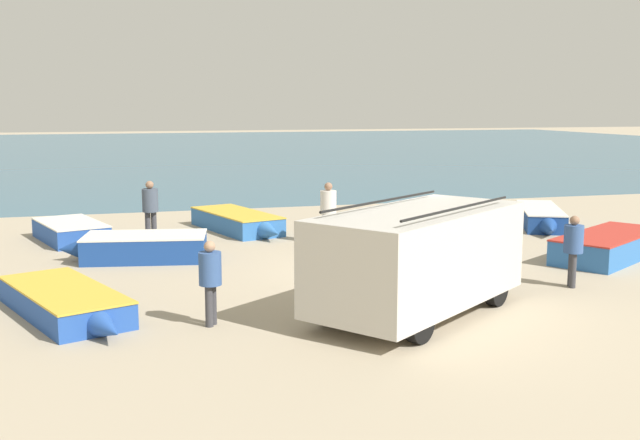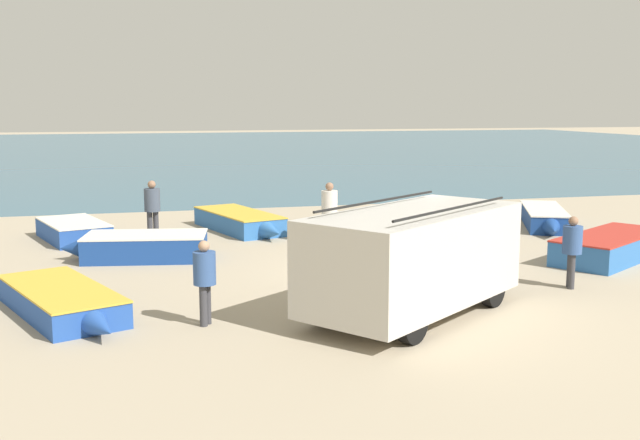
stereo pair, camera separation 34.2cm
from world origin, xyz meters
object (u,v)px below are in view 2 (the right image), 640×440
(fishing_rowboat_2, at_px, (141,247))
(fisherman_0, at_px, (152,205))
(parked_van, at_px, (414,257))
(fishing_rowboat_5, at_px, (72,230))
(fishing_rowboat_0, at_px, (544,218))
(fishing_rowboat_4, at_px, (614,246))
(fishing_rowboat_6, at_px, (241,222))
(fishing_rowboat_3, at_px, (63,301))
(fisherman_3, at_px, (329,207))
(fishing_rowboat_1, at_px, (420,246))
(fisherman_2, at_px, (205,275))
(fisherman_1, at_px, (572,245))

(fishing_rowboat_2, relative_size, fisherman_0, 2.19)
(parked_van, distance_m, fishing_rowboat_5, 12.52)
(fishing_rowboat_0, bearing_deg, fishing_rowboat_5, -70.72)
(fishing_rowboat_4, xyz_separation_m, fishing_rowboat_6, (-9.02, 6.88, -0.04))
(fishing_rowboat_0, height_order, fishing_rowboat_3, fishing_rowboat_0)
(fishing_rowboat_0, xyz_separation_m, fishing_rowboat_2, (-13.28, -2.06, 0.03))
(fishing_rowboat_5, height_order, fisherman_3, fisherman_3)
(fishing_rowboat_1, xyz_separation_m, fisherman_3, (-1.87, 2.47, 0.80))
(fishing_rowboat_1, height_order, fishing_rowboat_2, fishing_rowboat_2)
(fishing_rowboat_3, bearing_deg, fishing_rowboat_1, 89.68)
(fishing_rowboat_0, bearing_deg, fisherman_2, -30.35)
(fishing_rowboat_2, relative_size, fishing_rowboat_6, 0.81)
(fisherman_1, height_order, fisherman_3, fisherman_3)
(fisherman_0, bearing_deg, fishing_rowboat_2, -18.95)
(parked_van, xyz_separation_m, fisherman_3, (0.39, 7.75, -0.07))
(parked_van, relative_size, fishing_rowboat_6, 1.08)
(fishing_rowboat_3, distance_m, fisherman_2, 3.07)
(fishing_rowboat_3, bearing_deg, fisherman_3, 108.40)
(fisherman_0, height_order, fisherman_1, fisherman_0)
(fishing_rowboat_4, xyz_separation_m, fisherman_1, (-2.99, -2.61, 0.63))
(fishing_rowboat_0, bearing_deg, parked_van, -18.10)
(fishing_rowboat_4, bearing_deg, parked_van, 175.35)
(fishing_rowboat_2, distance_m, fisherman_3, 5.60)
(parked_van, xyz_separation_m, fisherman_0, (-4.65, 9.62, -0.07))
(fishing_rowboat_3, distance_m, fisherman_1, 10.93)
(fisherman_1, bearing_deg, fishing_rowboat_6, 145.22)
(fishing_rowboat_5, xyz_separation_m, fisherman_1, (11.25, -9.20, 0.68))
(fishing_rowboat_3, height_order, fishing_rowboat_6, fishing_rowboat_6)
(fishing_rowboat_2, xyz_separation_m, fishing_rowboat_3, (-1.61, -5.09, -0.07))
(fishing_rowboat_0, distance_m, fishing_rowboat_4, 5.23)
(fishing_rowboat_0, xyz_separation_m, fishing_rowboat_1, (-5.95, -3.57, -0.02))
(fishing_rowboat_1, distance_m, fisherman_2, 8.05)
(parked_van, distance_m, fisherman_1, 4.36)
(fishing_rowboat_2, height_order, fisherman_0, fisherman_0)
(fishing_rowboat_0, height_order, fishing_rowboat_6, fishing_rowboat_0)
(fisherman_0, bearing_deg, fisherman_3, 59.07)
(fishing_rowboat_0, bearing_deg, fisherman_1, -2.59)
(fishing_rowboat_1, xyz_separation_m, fisherman_2, (-6.30, -4.97, 0.68))
(fishing_rowboat_3, height_order, fishing_rowboat_5, fishing_rowboat_5)
(fisherman_1, bearing_deg, fishing_rowboat_4, 63.94)
(fisherman_1, bearing_deg, fisherman_3, 142.65)
(fishing_rowboat_2, bearing_deg, fisherman_3, -160.31)
(fishing_rowboat_0, distance_m, fishing_rowboat_5, 15.32)
(fisherman_3, bearing_deg, fishing_rowboat_6, -124.43)
(fishing_rowboat_3, xyz_separation_m, fisherman_2, (2.64, -1.39, 0.70))
(fishing_rowboat_2, xyz_separation_m, fisherman_3, (5.46, 0.95, 0.75))
(fisherman_3, bearing_deg, fishing_rowboat_0, 115.69)
(fishing_rowboat_4, xyz_separation_m, fisherman_2, (-11.23, -3.42, 0.62))
(fishing_rowboat_2, xyz_separation_m, fishing_rowboat_6, (3.24, 3.81, -0.03))
(fishing_rowboat_2, height_order, fishing_rowboat_4, fishing_rowboat_4)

